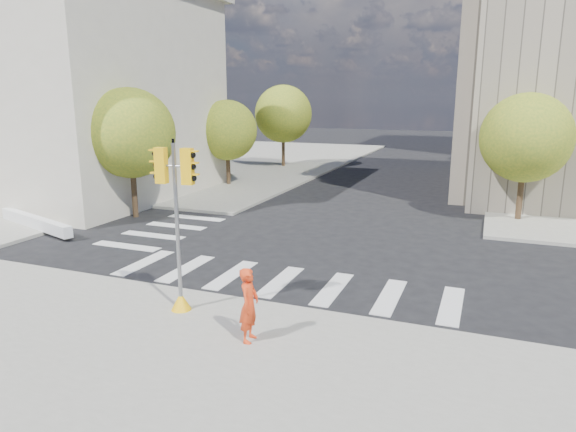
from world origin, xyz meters
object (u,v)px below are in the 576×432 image
Objects in this scene: lamp_far at (521,115)px; planter_wall at (35,222)px; traffic_signal at (178,240)px; photographer at (249,305)px; lamp_near at (533,123)px.

lamp_far is 35.19m from planter_wall.
traffic_signal reaches higher than photographer.
traffic_signal is at bearing 63.31° from photographer.
planter_wall is at bearing 148.37° from traffic_signal.
lamp_far reaches higher than photographer.
planter_wall is (-21.00, -27.93, -4.18)m from lamp_far.
lamp_near is 25.54m from planter_wall.
lamp_far is 4.40× the size of photographer.
lamp_far is at bearing -17.52° from photographer.
lamp_near reaches higher than photographer.
planter_wall is at bearing -146.45° from lamp_near.
traffic_signal is (-9.68, -33.42, -2.41)m from lamp_far.
planter_wall is at bearing 59.16° from photographer.
lamp_far is 1.71× the size of traffic_signal.
planter_wall is at bearing -126.94° from lamp_far.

